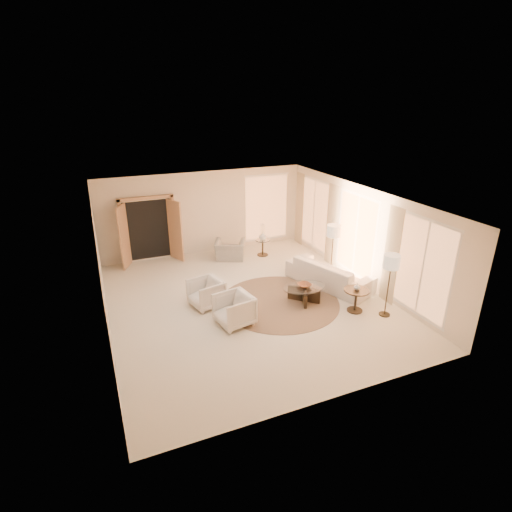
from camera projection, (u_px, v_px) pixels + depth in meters
name	position (u px, v px, depth m)	size (l,w,h in m)	color
room	(248.00, 253.00, 10.13)	(7.04, 8.04, 2.83)	silver
windows_right	(358.00, 236.00, 11.47)	(0.10, 6.40, 2.40)	#FFA866
window_back_corner	(267.00, 208.00, 14.35)	(1.70, 0.10, 2.40)	#FFA866
curtains_right	(338.00, 229.00, 12.24)	(0.06, 5.20, 2.60)	#C1B08E
french_doors	(149.00, 231.00, 12.84)	(1.95, 0.66, 2.16)	tan
area_rug	(279.00, 302.00, 10.62)	(3.18, 3.18, 0.01)	#463123
sofa	(329.00, 273.00, 11.45)	(2.54, 0.99, 0.74)	white
armchair_left	(206.00, 292.00, 10.30)	(0.78, 0.73, 0.80)	white
armchair_right	(234.00, 308.00, 9.48)	(0.81, 0.75, 0.83)	white
accent_chair	(230.00, 247.00, 13.27)	(0.96, 0.63, 0.84)	#9C9990
coffee_table	(304.00, 292.00, 10.57)	(1.38, 1.38, 0.43)	black
end_table	(356.00, 297.00, 10.04)	(0.63, 0.63, 0.60)	black
side_table	(263.00, 246.00, 13.60)	(0.49, 0.49, 0.57)	black
floor_lamp_near	(334.00, 233.00, 11.56)	(0.40, 0.40, 1.64)	black
floor_lamp_far	(391.00, 264.00, 9.49)	(0.39, 0.39, 1.62)	black
bowl	(304.00, 285.00, 10.49)	(0.35, 0.35, 0.09)	brown
end_vase	(357.00, 287.00, 9.94)	(0.17, 0.17, 0.17)	white
side_vase	(263.00, 236.00, 13.47)	(0.26, 0.26, 0.28)	white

